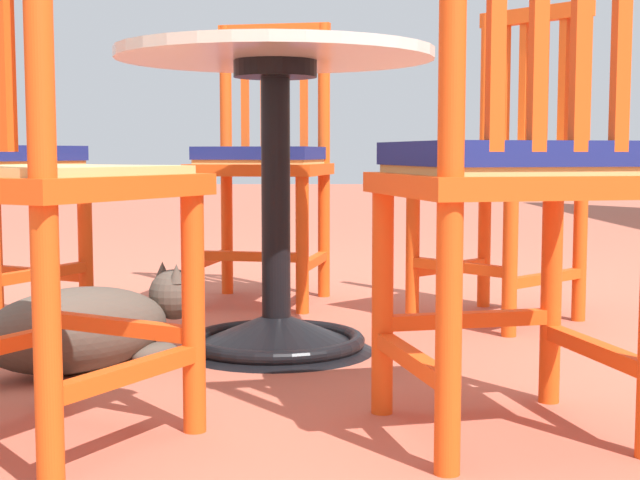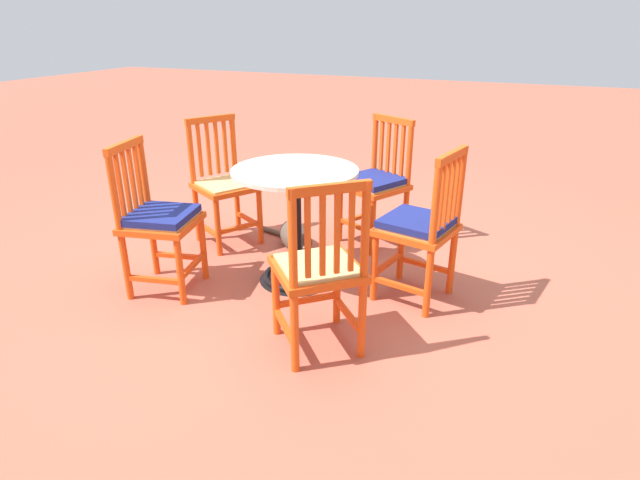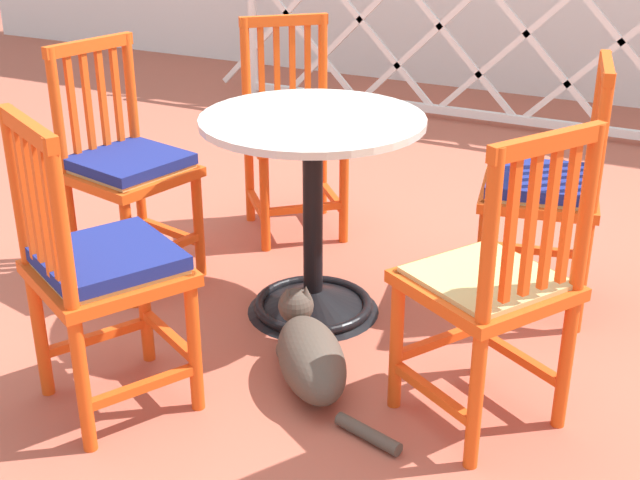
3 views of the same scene
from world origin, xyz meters
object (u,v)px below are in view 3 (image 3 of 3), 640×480
orange_chair_tucked_in (101,270)px  tabby_cat (309,352)px  orange_chair_facing_out (546,191)px  orange_chair_at_corner (127,169)px  orange_chair_near_fence (493,288)px  orange_chair_by_planter (293,134)px  cafe_table (313,239)px

orange_chair_tucked_in → tabby_cat: size_ratio=1.51×
orange_chair_tucked_in → tabby_cat: 0.70m
orange_chair_facing_out → orange_chair_tucked_in: 1.55m
orange_chair_facing_out → tabby_cat: size_ratio=1.51×
orange_chair_tucked_in → tabby_cat: orange_chair_tucked_in is taller
orange_chair_at_corner → orange_chair_near_fence: 1.54m
orange_chair_tucked_in → orange_chair_at_corner: bearing=124.1°
orange_chair_by_planter → orange_chair_tucked_in: (0.17, -1.43, 0.01)m
tabby_cat → cafe_table: bearing=116.0°
orange_chair_at_corner → orange_chair_tucked_in: bearing=-55.9°
orange_chair_near_fence → cafe_table: bearing=153.9°
tabby_cat → orange_chair_at_corner: bearing=160.4°
orange_chair_facing_out → orange_chair_by_planter: same height
orange_chair_facing_out → orange_chair_tucked_in: (-0.97, -1.21, 0.00)m
orange_chair_by_planter → orange_chair_at_corner: same height
cafe_table → orange_chair_by_planter: (-0.43, 0.64, 0.15)m
orange_chair_facing_out → orange_chair_by_planter: (-1.13, 0.22, -0.01)m
orange_chair_at_corner → orange_chair_by_planter: bearing=65.4°
orange_chair_by_planter → orange_chair_at_corner: 0.78m
orange_chair_by_planter → tabby_cat: orange_chair_by_planter is taller
orange_chair_facing_out → orange_chair_at_corner: size_ratio=1.00×
orange_chair_facing_out → tabby_cat: bearing=-121.5°
cafe_table → orange_chair_near_fence: (0.75, -0.37, 0.15)m
cafe_table → orange_chair_tucked_in: (-0.27, -0.79, 0.16)m
orange_chair_by_planter → cafe_table: bearing=-56.2°
orange_chair_near_fence → tabby_cat: (-0.55, -0.04, -0.34)m
cafe_table → tabby_cat: 0.49m
orange_chair_facing_out → orange_chair_near_fence: size_ratio=1.00×
orange_chair_at_corner → orange_chair_tucked_in: size_ratio=1.00×
cafe_table → orange_chair_near_fence: 0.85m
tabby_cat → orange_chair_near_fence: bearing=3.8°
orange_chair_by_planter → orange_chair_near_fence: bearing=-40.6°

